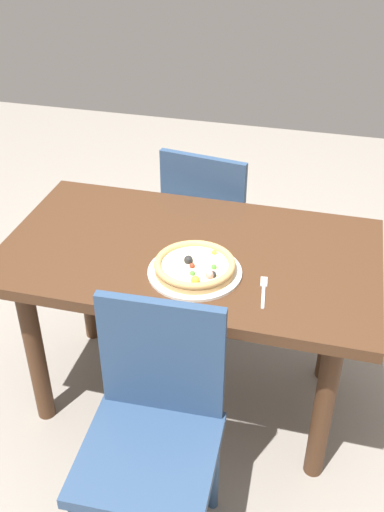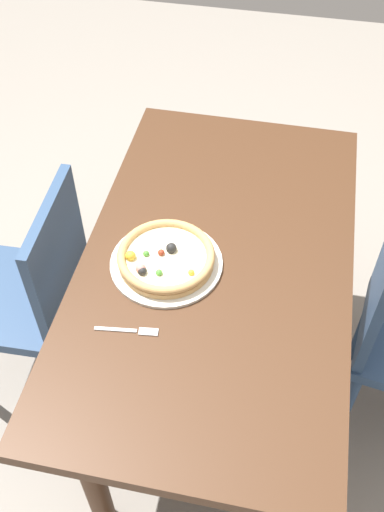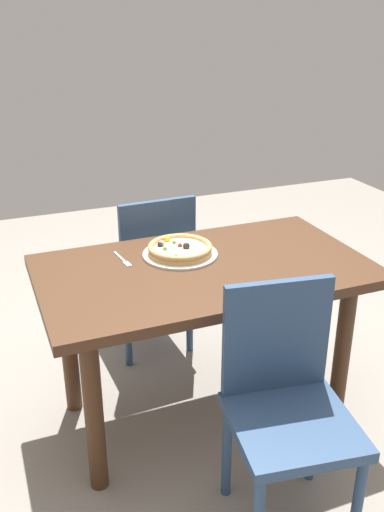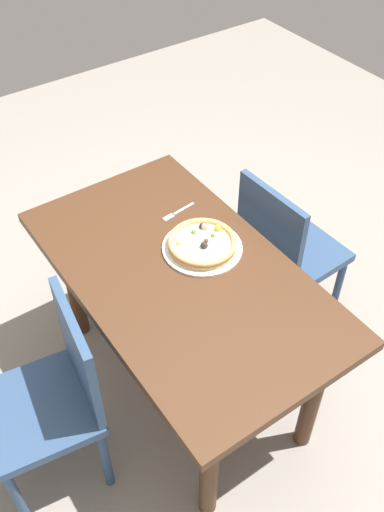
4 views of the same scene
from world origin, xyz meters
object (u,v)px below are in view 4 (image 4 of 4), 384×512
fork (176,213)px  chair_near (284,251)px  plate (202,248)px  pizza (202,243)px  dining_table (182,290)px  chair_far (54,396)px

fork → chair_near: bearing=142.7°
chair_near → plate: size_ratio=2.75×
pizza → fork: bearing=-8.1°
dining_table → chair_far: (-0.05, 0.59, -0.15)m
chair_near → chair_far: (-0.09, 1.19, 0.00)m
plate → pizza: 0.03m
dining_table → plate: plate is taller
chair_far → fork: chair_far is taller
chair_far → fork: bearing=-57.5°
chair_near → pizza: 0.54m
chair_far → pizza: 0.79m
chair_far → fork: (0.34, -0.77, 0.26)m
dining_table → chair_near: bearing=-85.8°
plate → chair_near: bearing=-91.3°
dining_table → pizza: (0.06, -0.14, 0.14)m
dining_table → fork: bearing=-30.3°
dining_table → pizza: bearing=-68.1°
chair_near → pizza: chair_near is taller
plate → fork: plate is taller
fork → plate: bearing=74.7°
plate → pizza: pizza is taller
pizza → fork: (0.24, -0.03, -0.03)m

